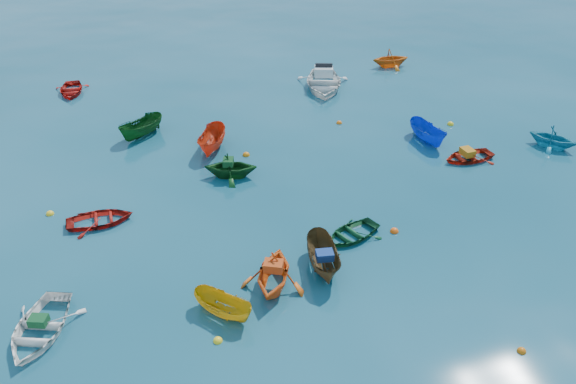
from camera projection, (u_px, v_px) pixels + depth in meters
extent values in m
plane|color=#0B3D50|center=(320.00, 266.00, 21.96)|extent=(160.00, 160.00, 0.00)
imported|color=white|center=(41.00, 333.00, 18.96)|extent=(3.33, 3.94, 0.70)
imported|color=#4F391C|center=(323.00, 268.00, 21.87)|extent=(1.49, 3.14, 1.17)
imported|color=orange|center=(274.00, 286.00, 20.99)|extent=(3.36, 3.57, 1.49)
imported|color=gold|center=(224.00, 314.00, 19.73)|extent=(2.34, 2.41, 0.94)
imported|color=#114A26|center=(351.00, 237.00, 23.59)|extent=(3.18, 2.79, 0.55)
imported|color=teal|center=(551.00, 147.00, 30.56)|extent=(3.21, 3.27, 1.30)
imported|color=#9E140D|center=(101.00, 223.00, 24.45)|extent=(2.92, 2.17, 0.58)
imported|color=red|center=(213.00, 149.00, 30.29)|extent=(2.30, 3.40, 1.23)
imported|color=#0F4316|center=(231.00, 177.00, 27.83)|extent=(3.05, 2.80, 1.35)
imported|color=#AF200E|center=(468.00, 159.00, 29.34)|extent=(2.94, 2.24, 0.57)
imported|color=#1037C8|center=(427.00, 141.00, 31.13)|extent=(1.50, 3.08, 1.15)
imported|color=red|center=(72.00, 93.00, 37.11)|extent=(2.19, 3.06, 0.63)
imported|color=orange|center=(390.00, 67.00, 41.48)|extent=(2.74, 2.37, 1.43)
imported|color=#114A18|center=(143.00, 136.00, 31.65)|extent=(3.04, 2.86, 1.17)
imported|color=silver|center=(323.00, 88.00, 37.82)|extent=(4.82, 5.79, 1.64)
cube|color=#134C24|center=(39.00, 321.00, 18.78)|extent=(0.70, 0.61, 0.29)
cube|color=navy|center=(325.00, 255.00, 21.35)|extent=(0.71, 0.57, 0.32)
cube|color=#C44114|center=(273.00, 266.00, 20.54)|extent=(0.86, 0.77, 0.34)
cube|color=#10411A|center=(228.00, 162.00, 27.39)|extent=(0.64, 0.76, 0.32)
cube|color=#BA7013|center=(467.00, 152.00, 29.06)|extent=(0.62, 0.78, 0.35)
sphere|color=yellow|center=(218.00, 341.00, 18.66)|extent=(0.32, 0.32, 0.32)
sphere|color=#CF5F0B|center=(521.00, 352.00, 18.28)|extent=(0.30, 0.30, 0.30)
sphere|color=orange|center=(246.00, 155.00, 29.72)|extent=(0.38, 0.38, 0.38)
sphere|color=yellow|center=(319.00, 254.00, 22.63)|extent=(0.33, 0.33, 0.33)
sphere|color=#F9530D|center=(394.00, 232.00, 23.90)|extent=(0.37, 0.37, 0.37)
sphere|color=yellow|center=(50.00, 214.00, 25.02)|extent=(0.35, 0.35, 0.35)
sphere|color=orange|center=(339.00, 123.00, 33.10)|extent=(0.34, 0.34, 0.34)
sphere|color=yellow|center=(450.00, 125.00, 32.95)|extent=(0.38, 0.38, 0.38)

